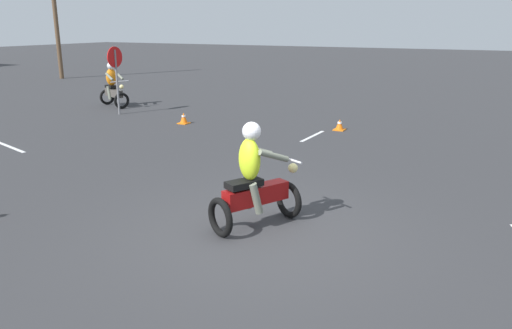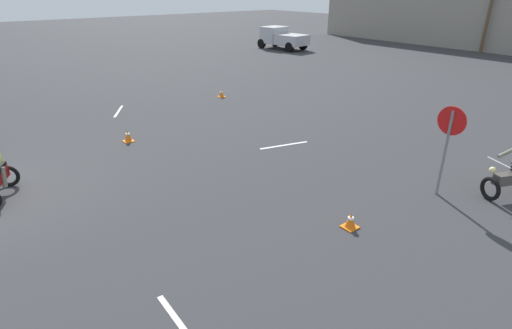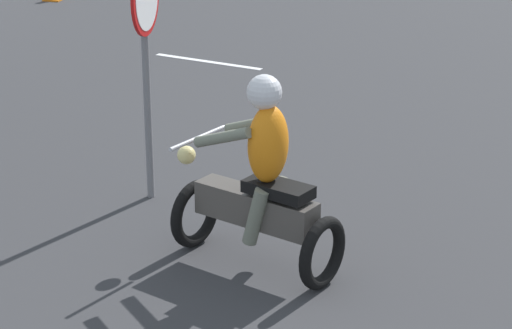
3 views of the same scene
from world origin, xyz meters
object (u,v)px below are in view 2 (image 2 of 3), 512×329
(stop_sign, at_px, (449,133))
(pickup_truck, at_px, (282,37))
(traffic_cone_mid_center, at_px, (350,221))
(traffic_cone_near_right, at_px, (128,136))
(traffic_cone_near_left, at_px, (221,94))

(stop_sign, bearing_deg, pickup_truck, 147.33)
(stop_sign, xyz_separation_m, traffic_cone_mid_center, (-0.35, -2.99, -1.47))
(traffic_cone_near_right, bearing_deg, stop_sign, 29.23)
(traffic_cone_near_right, bearing_deg, pickup_truck, 125.03)
(pickup_truck, xyz_separation_m, stop_sign, (21.49, -13.78, 0.71))
(traffic_cone_near_right, bearing_deg, traffic_cone_near_left, 117.32)
(pickup_truck, height_order, stop_sign, stop_sign)
(pickup_truck, xyz_separation_m, traffic_cone_near_left, (9.99, -12.72, -0.76))
(traffic_cone_near_left, height_order, traffic_cone_near_right, traffic_cone_near_right)
(stop_sign, distance_m, traffic_cone_mid_center, 3.35)
(stop_sign, distance_m, traffic_cone_near_left, 11.64)
(pickup_truck, bearing_deg, traffic_cone_near_left, -148.64)
(traffic_cone_mid_center, bearing_deg, traffic_cone_near_right, -167.75)
(traffic_cone_near_left, distance_m, traffic_cone_near_right, 6.54)
(stop_sign, relative_size, traffic_cone_mid_center, 6.53)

